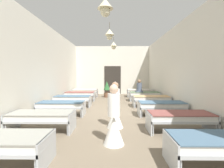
% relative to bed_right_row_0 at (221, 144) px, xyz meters
% --- Properties ---
extents(ground_plane, '(6.84, 13.72, 0.10)m').
position_rel_bed_right_row_0_xyz_m(ground_plane, '(-2.07, 4.75, -0.49)').
color(ground_plane, '#7A6B56').
extents(room_shell, '(6.64, 13.32, 4.10)m').
position_rel_bed_right_row_0_xyz_m(room_shell, '(-2.07, 6.12, 1.62)').
color(room_shell, silver).
rests_on(room_shell, ground).
extents(bed_right_row_0, '(1.90, 0.84, 0.57)m').
position_rel_bed_right_row_0_xyz_m(bed_right_row_0, '(0.00, 0.00, 0.00)').
color(bed_right_row_0, '#B7BCC1').
rests_on(bed_right_row_0, ground).
extents(bed_left_row_1, '(1.90, 0.84, 0.57)m').
position_rel_bed_right_row_0_xyz_m(bed_left_row_1, '(-4.14, 1.90, 0.00)').
color(bed_left_row_1, '#B7BCC1').
rests_on(bed_left_row_1, ground).
extents(bed_right_row_1, '(1.90, 0.84, 0.57)m').
position_rel_bed_right_row_0_xyz_m(bed_right_row_1, '(0.00, 1.90, 0.00)').
color(bed_right_row_1, '#B7BCC1').
rests_on(bed_right_row_1, ground).
extents(bed_left_row_2, '(1.90, 0.84, 0.57)m').
position_rel_bed_right_row_0_xyz_m(bed_left_row_2, '(-4.14, 3.80, 0.00)').
color(bed_left_row_2, '#B7BCC1').
rests_on(bed_left_row_2, ground).
extents(bed_right_row_2, '(1.90, 0.84, 0.57)m').
position_rel_bed_right_row_0_xyz_m(bed_right_row_2, '(0.00, 3.80, 0.00)').
color(bed_right_row_2, '#B7BCC1').
rests_on(bed_right_row_2, ground).
extents(bed_left_row_3, '(1.90, 0.84, 0.57)m').
position_rel_bed_right_row_0_xyz_m(bed_left_row_3, '(-4.14, 5.70, 0.00)').
color(bed_left_row_3, '#B7BCC1').
rests_on(bed_left_row_3, ground).
extents(bed_right_row_3, '(1.90, 0.84, 0.57)m').
position_rel_bed_right_row_0_xyz_m(bed_right_row_3, '(0.00, 5.70, 0.00)').
color(bed_right_row_3, '#B7BCC1').
rests_on(bed_right_row_3, ground).
extents(bed_left_row_4, '(1.90, 0.84, 0.57)m').
position_rel_bed_right_row_0_xyz_m(bed_left_row_4, '(-4.14, 7.60, 0.00)').
color(bed_left_row_4, '#B7BCC1').
rests_on(bed_left_row_4, ground).
extents(bed_right_row_4, '(1.90, 0.84, 0.57)m').
position_rel_bed_right_row_0_xyz_m(bed_right_row_4, '(0.00, 7.60, 0.00)').
color(bed_right_row_4, '#B7BCC1').
rests_on(bed_right_row_4, ground).
extents(bed_left_row_5, '(1.90, 0.84, 0.57)m').
position_rel_bed_right_row_0_xyz_m(bed_left_row_5, '(-4.14, 9.50, 0.00)').
color(bed_left_row_5, '#B7BCC1').
rests_on(bed_left_row_5, ground).
extents(bed_right_row_5, '(1.90, 0.84, 0.57)m').
position_rel_bed_right_row_0_xyz_m(bed_right_row_5, '(0.00, 9.50, 0.00)').
color(bed_right_row_5, '#B7BCC1').
rests_on(bed_right_row_5, ground).
extents(nurse_near_aisle, '(0.52, 0.52, 1.49)m').
position_rel_bed_right_row_0_xyz_m(nurse_near_aisle, '(-1.93, 2.24, 0.09)').
color(nurse_near_aisle, white).
rests_on(nurse_near_aisle, ground).
extents(nurse_mid_aisle, '(0.52, 0.52, 1.49)m').
position_rel_bed_right_row_0_xyz_m(nurse_mid_aisle, '(-1.97, 0.97, 0.09)').
color(nurse_mid_aisle, white).
rests_on(nurse_mid_aisle, ground).
extents(patient_seated_primary, '(0.44, 0.44, 0.80)m').
position_rel_bed_right_row_0_xyz_m(patient_seated_primary, '(-0.35, 7.54, 0.43)').
color(patient_seated_primary, '#515B70').
rests_on(patient_seated_primary, bed_right_row_4).
extents(potted_plant, '(0.49, 0.49, 1.19)m').
position_rel_bed_right_row_0_xyz_m(potted_plant, '(-2.48, 9.28, 0.22)').
color(potted_plant, brown).
rests_on(potted_plant, ground).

